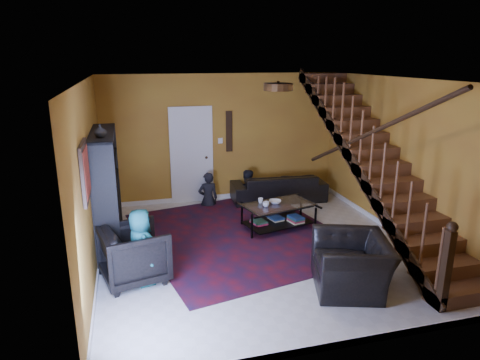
# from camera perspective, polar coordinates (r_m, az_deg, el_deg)

# --- Properties ---
(floor) EXTENTS (5.50, 5.50, 0.00)m
(floor) POSITION_cam_1_polar(r_m,az_deg,el_deg) (7.39, 2.46, -8.99)
(floor) COLOR beige
(floor) RESTS_ON ground
(room) EXTENTS (5.50, 5.50, 5.50)m
(room) POSITION_cam_1_polar(r_m,az_deg,el_deg) (8.34, -9.12, -5.82)
(room) COLOR #AF8427
(room) RESTS_ON ground
(staircase) EXTENTS (0.95, 5.02, 3.18)m
(staircase) POSITION_cam_1_polar(r_m,az_deg,el_deg) (7.80, 17.65, 2.49)
(staircase) COLOR brown
(staircase) RESTS_ON floor
(bookshelf) EXTENTS (0.35, 1.80, 2.00)m
(bookshelf) POSITION_cam_1_polar(r_m,az_deg,el_deg) (7.33, -17.20, -1.86)
(bookshelf) COLOR black
(bookshelf) RESTS_ON floor
(door) EXTENTS (0.82, 0.05, 2.05)m
(door) POSITION_cam_1_polar(r_m,az_deg,el_deg) (9.44, -6.47, 3.09)
(door) COLOR silver
(door) RESTS_ON floor
(framed_picture) EXTENTS (0.04, 0.74, 0.74)m
(framed_picture) POSITION_cam_1_polar(r_m,az_deg,el_deg) (5.68, -19.96, 1.05)
(framed_picture) COLOR maroon
(framed_picture) RESTS_ON room
(wall_hanging) EXTENTS (0.14, 0.03, 0.90)m
(wall_hanging) POSITION_cam_1_polar(r_m,az_deg,el_deg) (9.50, -1.47, 6.50)
(wall_hanging) COLOR black
(wall_hanging) RESTS_ON room
(ceiling_fixture) EXTENTS (0.40, 0.40, 0.10)m
(ceiling_fixture) POSITION_cam_1_polar(r_m,az_deg,el_deg) (5.95, 5.11, 12.26)
(ceiling_fixture) COLOR #3F2814
(ceiling_fixture) RESTS_ON room
(rug) EXTENTS (4.04, 4.41, 0.02)m
(rug) POSITION_cam_1_polar(r_m,az_deg,el_deg) (7.88, -0.02, -7.25)
(rug) COLOR #450C16
(rug) RESTS_ON floor
(sofa) EXTENTS (2.14, 0.95, 0.61)m
(sofa) POSITION_cam_1_polar(r_m,az_deg,el_deg) (9.68, 5.13, -0.96)
(sofa) COLOR black
(sofa) RESTS_ON floor
(armchair_left) EXTENTS (1.07, 1.05, 0.82)m
(armchair_left) POSITION_cam_1_polar(r_m,az_deg,el_deg) (6.41, -13.90, -9.55)
(armchair_left) COLOR black
(armchair_left) RESTS_ON floor
(armchair_right) EXTENTS (1.27, 1.36, 0.73)m
(armchair_right) POSITION_cam_1_polar(r_m,az_deg,el_deg) (6.25, 14.63, -10.72)
(armchair_right) COLOR black
(armchair_right) RESTS_ON floor
(person_adult_a) EXTENTS (0.45, 0.31, 1.20)m
(person_adult_a) POSITION_cam_1_polar(r_m,az_deg,el_deg) (9.37, -4.27, -2.53)
(person_adult_a) COLOR black
(person_adult_a) RESTS_ON sofa
(person_adult_b) EXTENTS (0.63, 0.52, 1.20)m
(person_adult_b) POSITION_cam_1_polar(r_m,az_deg,el_deg) (9.56, 0.90, -2.11)
(person_adult_b) COLOR black
(person_adult_b) RESTS_ON sofa
(person_child) EXTENTS (0.47, 0.61, 1.12)m
(person_child) POSITION_cam_1_polar(r_m,az_deg,el_deg) (6.23, -13.04, -8.71)
(person_child) COLOR #1A6064
(person_child) RESTS_ON armchair_left
(coffee_table) EXTENTS (1.42, 1.03, 0.49)m
(coffee_table) POSITION_cam_1_polar(r_m,az_deg,el_deg) (8.08, 5.08, -4.61)
(coffee_table) COLOR black
(coffee_table) RESTS_ON floor
(cup_a) EXTENTS (0.13, 0.13, 0.09)m
(cup_a) POSITION_cam_1_polar(r_m,az_deg,el_deg) (7.86, 3.47, -3.24)
(cup_a) COLOR #999999
(cup_a) RESTS_ON coffee_table
(cup_b) EXTENTS (0.11, 0.11, 0.09)m
(cup_b) POSITION_cam_1_polar(r_m,az_deg,el_deg) (8.06, 2.75, -2.75)
(cup_b) COLOR #999999
(cup_b) RESTS_ON coffee_table
(bowl) EXTENTS (0.29, 0.29, 0.05)m
(bowl) POSITION_cam_1_polar(r_m,az_deg,el_deg) (8.06, 4.70, -2.91)
(bowl) COLOR #999999
(bowl) RESTS_ON coffee_table
(vase) EXTENTS (0.18, 0.18, 0.19)m
(vase) POSITION_cam_1_polar(r_m,az_deg,el_deg) (6.58, -18.14, 6.24)
(vase) COLOR #999999
(vase) RESTS_ON bookshelf
(popcorn_bucket) EXTENTS (0.18, 0.18, 0.17)m
(popcorn_bucket) POSITION_cam_1_polar(r_m,az_deg,el_deg) (6.56, -14.17, -11.91)
(popcorn_bucket) COLOR red
(popcorn_bucket) RESTS_ON rug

